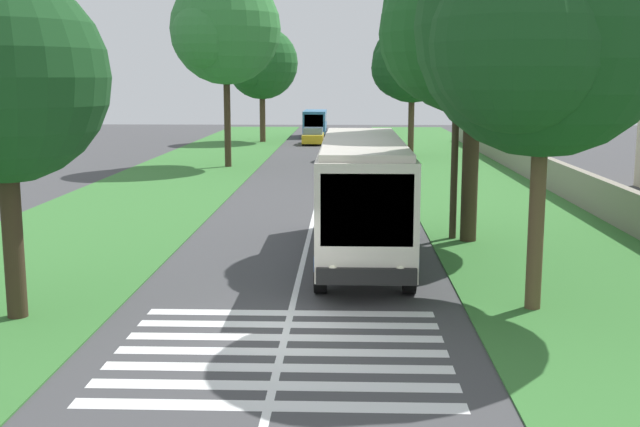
% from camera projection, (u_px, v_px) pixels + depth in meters
% --- Properties ---
extents(ground, '(160.00, 160.00, 0.00)m').
position_uv_depth(ground, '(286.00, 332.00, 17.28)').
color(ground, '#424244').
extents(grass_verge_left, '(120.00, 8.00, 0.04)m').
position_uv_depth(grass_verge_left, '(115.00, 214.00, 32.33)').
color(grass_verge_left, '#387533').
rests_on(grass_verge_left, ground).
extents(grass_verge_right, '(120.00, 8.00, 0.04)m').
position_uv_depth(grass_verge_right, '(516.00, 216.00, 31.78)').
color(grass_verge_right, '#387533').
rests_on(grass_verge_right, ground).
extents(centre_line, '(110.00, 0.16, 0.01)m').
position_uv_depth(centre_line, '(314.00, 216.00, 32.06)').
color(centre_line, silver).
rests_on(centre_line, ground).
extents(coach_bus, '(11.16, 2.62, 3.73)m').
position_uv_depth(coach_bus, '(362.00, 190.00, 23.98)').
color(coach_bus, silver).
rests_on(coach_bus, ground).
extents(zebra_crossing, '(5.85, 6.80, 0.01)m').
position_uv_depth(zebra_crossing, '(281.00, 352.00, 16.04)').
color(zebra_crossing, silver).
rests_on(zebra_crossing, ground).
extents(trailing_car_0, '(4.30, 1.78, 1.43)m').
position_uv_depth(trailing_car_0, '(359.00, 166.00, 44.18)').
color(trailing_car_0, black).
rests_on(trailing_car_0, ground).
extents(trailing_car_1, '(4.30, 1.78, 1.43)m').
position_uv_depth(trailing_car_1, '(358.00, 151.00, 53.46)').
color(trailing_car_1, '#145933').
rests_on(trailing_car_1, ground).
extents(trailing_car_2, '(4.30, 1.78, 1.43)m').
position_uv_depth(trailing_car_2, '(356.00, 142.00, 61.52)').
color(trailing_car_2, '#B7A893').
rests_on(trailing_car_2, ground).
extents(trailing_car_3, '(4.30, 1.78, 1.43)m').
position_uv_depth(trailing_car_3, '(313.00, 136.00, 67.29)').
color(trailing_car_3, gold).
rests_on(trailing_car_3, ground).
extents(trailing_minibus_0, '(6.00, 2.14, 2.53)m').
position_uv_depth(trailing_minibus_0, '(315.00, 121.00, 75.85)').
color(trailing_minibus_0, teal).
rests_on(trailing_minibus_0, ground).
extents(roadside_tree_left_1, '(7.25, 6.29, 10.01)m').
position_uv_depth(roadside_tree_left_1, '(261.00, 65.00, 68.63)').
color(roadside_tree_left_1, '#4C3826').
rests_on(roadside_tree_left_1, grass_verge_left).
extents(roadside_tree_left_2, '(8.03, 6.83, 11.94)m').
position_uv_depth(roadside_tree_left_2, '(224.00, 32.00, 48.59)').
color(roadside_tree_left_2, '#3D2D1E').
rests_on(roadside_tree_left_2, grass_verge_left).
extents(roadside_tree_right_0, '(7.23, 5.99, 9.64)m').
position_uv_depth(roadside_tree_right_0, '(538.00, 34.00, 18.02)').
color(roadside_tree_right_0, brown).
rests_on(roadside_tree_right_0, grass_verge_right).
extents(roadside_tree_right_1, '(6.95, 5.79, 9.50)m').
position_uv_depth(roadside_tree_right_1, '(409.00, 65.00, 55.37)').
color(roadside_tree_right_1, '#4C3826').
rests_on(roadside_tree_right_1, grass_verge_right).
extents(roadside_tree_right_2, '(7.57, 6.30, 10.41)m').
position_uv_depth(roadside_tree_right_2, '(468.00, 28.00, 25.64)').
color(roadside_tree_right_2, '#3D2D1E').
rests_on(roadside_tree_right_2, grass_verge_right).
extents(utility_pole, '(0.24, 1.40, 7.65)m').
position_uv_depth(utility_pole, '(456.00, 124.00, 26.70)').
color(utility_pole, '#473828').
rests_on(utility_pole, grass_verge_right).
extents(roadside_wall, '(70.00, 0.40, 1.52)m').
position_uv_depth(roadside_wall, '(568.00, 182.00, 36.47)').
color(roadside_wall, gray).
rests_on(roadside_wall, grass_verge_right).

